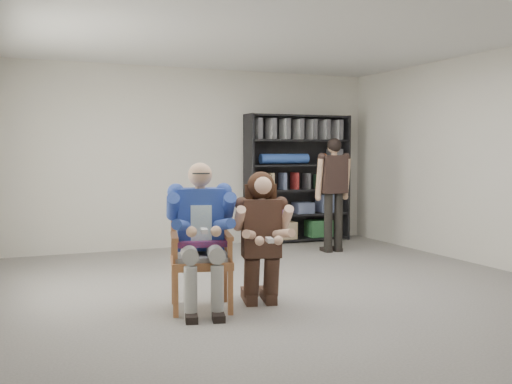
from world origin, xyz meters
name	(u,v)px	position (x,y,z in m)	size (l,w,h in m)	color
room_shell	(296,162)	(0.00, 0.00, 1.40)	(6.00, 7.00, 2.80)	beige
floor	(296,294)	(0.00, 0.00, 0.00)	(6.00, 7.00, 0.01)	slate
armchair	(201,253)	(-1.10, -0.18, 0.54)	(0.63, 0.61, 1.09)	#9E6333
seated_man	(201,236)	(-1.10, -0.18, 0.71)	(0.61, 0.85, 1.42)	navy
kneeling_woman	(262,240)	(-0.52, -0.30, 0.65)	(0.54, 0.87, 1.30)	#39281C
bookshelf	(298,179)	(1.70, 3.28, 1.05)	(1.80, 0.38, 2.10)	black
standing_man	(334,195)	(1.71, 2.14, 0.85)	(0.52, 0.29, 1.70)	black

